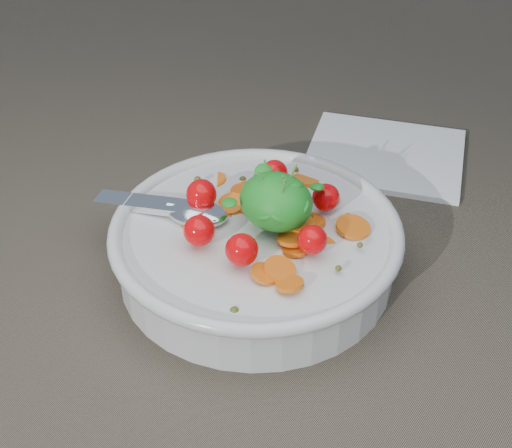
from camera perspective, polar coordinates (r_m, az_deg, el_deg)
The scene contains 3 objects.
ground at distance 0.63m, azimuth 1.96°, elevation -4.02°, with size 6.00×6.00×0.00m, color #695D4B.
bowl at distance 0.61m, azimuth 0.02°, elevation -1.59°, with size 0.27×0.25×0.11m.
napkin at distance 0.79m, azimuth 10.28°, elevation 5.47°, with size 0.16×0.14×0.01m, color white.
Camera 1 is at (0.26, -0.39, 0.41)m, focal length 50.00 mm.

